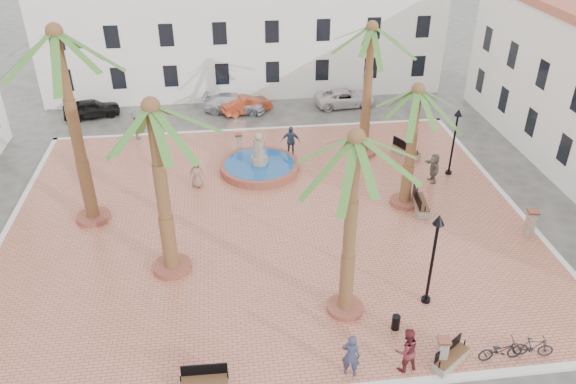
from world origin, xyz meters
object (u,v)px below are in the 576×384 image
palm_nw (59,54)px  bollard_n (239,143)px  palm_s (355,160)px  car_silver (234,103)px  car_white (345,98)px  palm_sw (154,128)px  pedestrian_fountain_b (291,141)px  fountain (259,165)px  bench_e (420,205)px  palm_ne (371,43)px  bench_se (451,358)px  bench_s (205,382)px  pedestrian_east (434,168)px  bench_ne (406,151)px  bollard_e (531,222)px  palm_e (416,105)px  lamppost_s (435,245)px  bicycle_a (501,350)px  bicycle_b (534,347)px  car_red (246,104)px  pedestrian_north (137,125)px  lamppost_e (455,131)px  cyclist_a (351,355)px  cyclist_b (406,350)px  pedestrian_fountain_a (197,173)px  bollard_se (442,352)px  car_black (92,108)px  litter_bin (396,322)px

palm_nw → bollard_n: palm_nw is taller
palm_s → car_silver: (-3.57, 21.63, -6.38)m
car_white → bollard_n: bearing=125.8°
palm_sw → pedestrian_fountain_b: size_ratio=4.22×
fountain → bench_e: fountain is taller
palm_ne → bench_se: palm_ne is taller
bench_s → pedestrian_east: 18.18m
bench_ne → bollard_e: 9.56m
pedestrian_east → palm_e: bearing=-49.2°
pedestrian_fountain_b → palm_sw: bearing=-114.0°
lamppost_s → bicycle_a: bearing=-64.1°
bicycle_b → car_white: (-1.69, 25.06, 0.03)m
bicycle_b → lamppost_s: bearing=51.7°
car_red → car_silver: size_ratio=0.83×
bench_se → pedestrian_fountain_b: bearing=67.5°
bench_s → pedestrian_north: size_ratio=0.93×
palm_s → lamppost_e: bearing=51.4°
bicycle_b → bench_e: bearing=15.7°
palm_ne → pedestrian_north: bearing=164.5°
palm_nw → bicycle_b: (17.62, -11.36, -8.09)m
palm_s → cyclist_a: palm_s is taller
lamppost_s → cyclist_a: (-3.96, -3.34, -1.99)m
pedestrian_north → car_white: pedestrian_north is taller
fountain → bicycle_a: size_ratio=2.74×
palm_nw → palm_e: 16.41m
bench_ne → bicycle_a: bearing=149.2°
bench_se → cyclist_b: cyclist_b is taller
bench_e → car_red: size_ratio=0.55×
bicycle_a → car_silver: car_silver is taller
bench_e → pedestrian_fountain_b: (-5.92, 6.99, 0.67)m
palm_sw → bench_se: 14.01m
bench_se → lamppost_s: size_ratio=0.38×
cyclist_b → pedestrian_fountain_a: bearing=-72.4°
pedestrian_fountain_b → pedestrian_east: size_ratio=1.11×
bollard_se → car_silver: size_ratio=0.28×
bollard_n → bicycle_a: (8.64, -17.93, -0.22)m
bench_s → cyclist_a: bearing=1.1°
palm_ne → car_black: bearing=155.0°
bench_s → bicycle_b: size_ratio=1.17×
palm_sw → lamppost_s: size_ratio=1.91×
bench_se → lamppost_s: lamppost_s is taller
palm_s → bench_ne: bearing=63.2°
palm_s → palm_ne: size_ratio=0.99×
fountain → cyclist_b: size_ratio=2.52×
bollard_e → bicycle_a: size_ratio=0.83×
fountain → car_black: 14.78m
litter_bin → palm_ne: bearing=81.2°
bollard_se → bicycle_b: size_ratio=0.86×
fountain → car_white: 11.93m
bollard_se → car_black: size_ratio=0.33×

